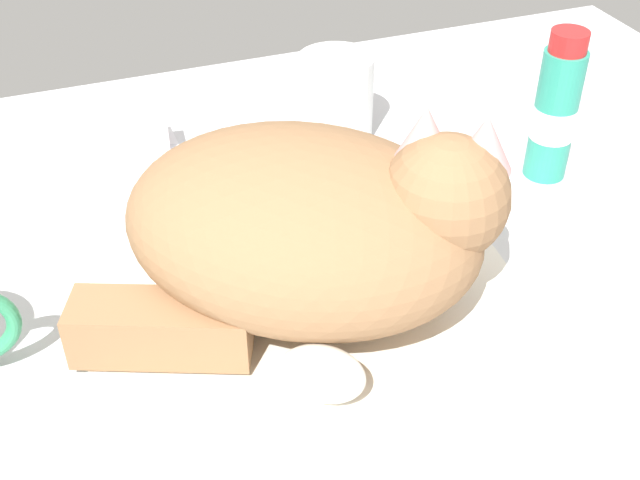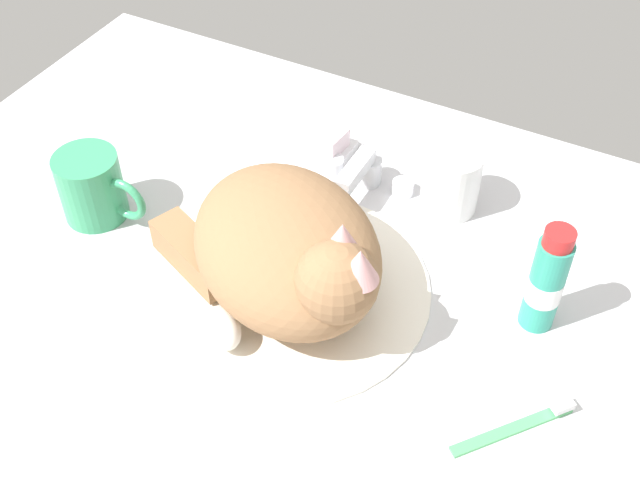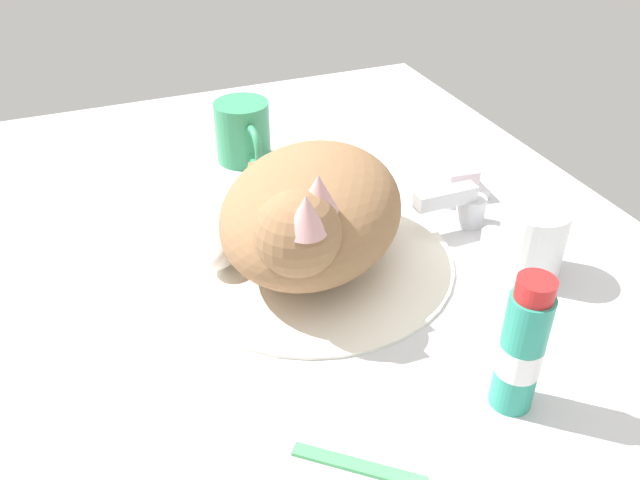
# 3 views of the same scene
# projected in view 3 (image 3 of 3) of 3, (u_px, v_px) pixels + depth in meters

# --- Properties ---
(ground_plane) EXTENTS (1.10, 0.83, 0.03)m
(ground_plane) POSITION_uv_depth(u_px,v_px,m) (312.00, 271.00, 0.77)
(ground_plane) COLOR silver
(sink_basin) EXTENTS (0.33, 0.33, 0.01)m
(sink_basin) POSITION_uv_depth(u_px,v_px,m) (312.00, 258.00, 0.76)
(sink_basin) COLOR white
(sink_basin) RESTS_ON ground_plane
(faucet) EXTENTS (0.13, 0.10, 0.06)m
(faucet) POSITION_uv_depth(u_px,v_px,m) (463.00, 208.00, 0.81)
(faucet) COLOR silver
(faucet) RESTS_ON ground_plane
(cat) EXTENTS (0.33, 0.31, 0.15)m
(cat) POSITION_uv_depth(u_px,v_px,m) (308.00, 213.00, 0.71)
(cat) COLOR #936B47
(cat) RESTS_ON sink_basin
(coffee_mug) EXTENTS (0.12, 0.08, 0.09)m
(coffee_mug) POSITION_uv_depth(u_px,v_px,m) (243.00, 133.00, 0.94)
(coffee_mug) COLOR #389966
(coffee_mug) RESTS_ON ground_plane
(rinse_cup) EXTENTS (0.07, 0.07, 0.08)m
(rinse_cup) POSITION_uv_depth(u_px,v_px,m) (532.00, 241.00, 0.72)
(rinse_cup) COLOR white
(rinse_cup) RESTS_ON ground_plane
(soap_dish) EXTENTS (0.09, 0.06, 0.01)m
(soap_dish) POSITION_uv_depth(u_px,v_px,m) (451.00, 184.00, 0.90)
(soap_dish) COLOR white
(soap_dish) RESTS_ON ground_plane
(soap_bar) EXTENTS (0.08, 0.05, 0.03)m
(soap_bar) POSITION_uv_depth(u_px,v_px,m) (453.00, 171.00, 0.89)
(soap_bar) COLOR silver
(soap_bar) RESTS_ON soap_dish
(toothpaste_bottle) EXTENTS (0.04, 0.04, 0.14)m
(toothpaste_bottle) POSITION_uv_depth(u_px,v_px,m) (521.00, 349.00, 0.55)
(toothpaste_bottle) COLOR teal
(toothpaste_bottle) RESTS_ON ground_plane
(toothbrush) EXTENTS (0.10, 0.11, 0.02)m
(toothbrush) POSITION_uv_depth(u_px,v_px,m) (384.00, 470.00, 0.52)
(toothbrush) COLOR #4CB266
(toothbrush) RESTS_ON ground_plane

